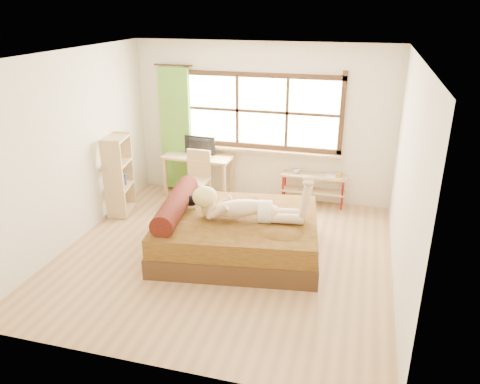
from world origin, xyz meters
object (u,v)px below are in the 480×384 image
(kitten, at_px, (190,199))
(woman, at_px, (247,197))
(chair, at_px, (197,175))
(desk, at_px, (198,161))
(pipe_shelf, at_px, (314,183))
(bookshelf, at_px, (119,175))
(bed, at_px, (234,232))

(kitten, bearing_deg, woman, -17.86)
(woman, distance_m, chair, 2.00)
(kitten, relative_size, chair, 0.35)
(woman, relative_size, desk, 1.24)
(pipe_shelf, distance_m, bookshelf, 3.27)
(desk, xyz_separation_m, pipe_shelf, (2.05, 0.12, -0.26))
(bed, xyz_separation_m, desk, (-1.17, 1.83, 0.36))
(bed, bearing_deg, bookshelf, 151.82)
(chair, distance_m, pipe_shelf, 2.01)
(woman, xyz_separation_m, desk, (-1.38, 1.87, -0.22))
(pipe_shelf, bearing_deg, woman, -108.95)
(bed, distance_m, desk, 2.20)
(desk, distance_m, bookshelf, 1.44)
(kitten, distance_m, chair, 1.42)
(chair, bearing_deg, bookshelf, -146.45)
(desk, bearing_deg, pipe_shelf, 5.74)
(woman, bearing_deg, chair, 122.14)
(bed, height_order, kitten, bed)
(bookshelf, bearing_deg, desk, 35.43)
(desk, relative_size, pipe_shelf, 1.12)
(bed, height_order, pipe_shelf, bed)
(bed, xyz_separation_m, chair, (-1.07, 1.46, 0.23))
(bed, height_order, bookshelf, bookshelf)
(pipe_shelf, height_order, bookshelf, bookshelf)
(bed, bearing_deg, pipe_shelf, 57.64)
(bed, height_order, chair, chair)
(kitten, bearing_deg, pipe_shelf, 41.89)
(bed, xyz_separation_m, kitten, (-0.67, 0.11, 0.38))
(woman, bearing_deg, desk, 118.30)
(bookshelf, bearing_deg, woman, -29.84)
(bed, bearing_deg, desk, 114.63)
(kitten, xyz_separation_m, desk, (-0.51, 1.72, -0.02))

